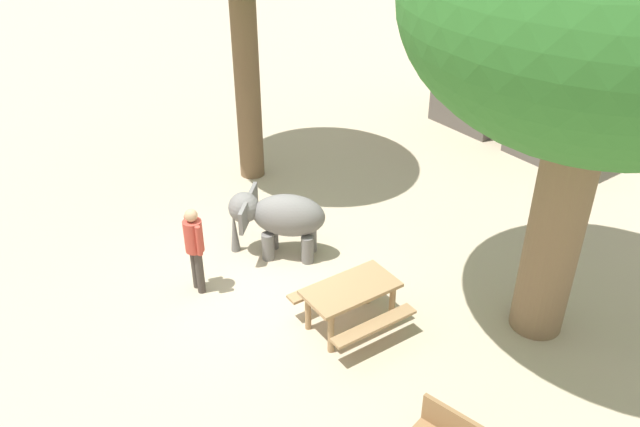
# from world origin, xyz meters

# --- Properties ---
(ground_plane) EXTENTS (60.00, 60.00, 0.00)m
(ground_plane) POSITION_xyz_m (0.00, 0.00, 0.00)
(ground_plane) COLOR #BAA88C
(elephant) EXTENTS (1.71, 1.72, 1.27)m
(elephant) POSITION_xyz_m (-0.53, 0.73, 0.81)
(elephant) COLOR slate
(elephant) RESTS_ON ground_plane
(person_handler) EXTENTS (0.51, 0.32, 1.62)m
(person_handler) POSITION_xyz_m (-0.44, -1.01, 0.95)
(person_handler) COLOR #3F3833
(person_handler) RESTS_ON ground_plane
(shade_tree_secondary) EXTENTS (5.41, 4.96, 7.03)m
(shade_tree_secondary) POSITION_xyz_m (3.63, 2.98, 5.04)
(shade_tree_secondary) COLOR brown
(shade_tree_secondary) RESTS_ON ground_plane
(picnic_table_near) EXTENTS (1.54, 1.56, 0.78)m
(picnic_table_near) POSITION_xyz_m (1.87, 0.52, 0.59)
(picnic_table_near) COLOR #9E7A51
(picnic_table_near) RESTS_ON ground_plane
(market_stall_orange) EXTENTS (2.50, 2.50, 2.52)m
(market_stall_orange) POSITION_xyz_m (-2.68, 8.62, 1.14)
(market_stall_orange) COLOR #59514C
(market_stall_orange) RESTS_ON ground_plane
(market_stall_blue) EXTENTS (2.50, 2.50, 2.52)m
(market_stall_blue) POSITION_xyz_m (-0.08, 8.62, 1.14)
(market_stall_blue) COLOR #59514C
(market_stall_blue) RESTS_ON ground_plane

